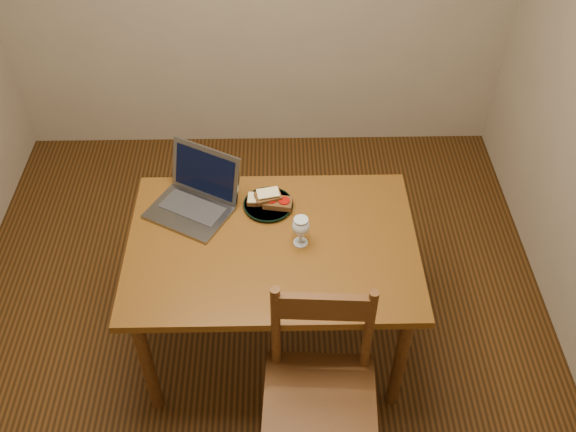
{
  "coord_description": "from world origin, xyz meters",
  "views": [
    {
      "loc": [
        0.14,
        -2.05,
        2.85
      ],
      "look_at": [
        0.17,
        0.0,
        0.8
      ],
      "focal_mm": 40.0,
      "sensor_mm": 36.0,
      "label": 1
    }
  ],
  "objects_px": {
    "table": "(273,255)",
    "chair": "(320,388)",
    "plate": "(268,205)",
    "milk_glass": "(301,231)",
    "laptop": "(197,194)"
  },
  "relations": [
    {
      "from": "chair",
      "to": "laptop",
      "type": "bearing_deg",
      "value": 125.46
    },
    {
      "from": "table",
      "to": "plate",
      "type": "bearing_deg",
      "value": 94.59
    },
    {
      "from": "table",
      "to": "milk_glass",
      "type": "relative_size",
      "value": 8.57
    },
    {
      "from": "milk_glass",
      "to": "laptop",
      "type": "xyz_separation_m",
      "value": [
        -0.48,
        0.26,
        -0.01
      ]
    },
    {
      "from": "plate",
      "to": "laptop",
      "type": "distance_m",
      "value": 0.34
    },
    {
      "from": "table",
      "to": "laptop",
      "type": "xyz_separation_m",
      "value": [
        -0.35,
        0.25,
        0.15
      ]
    },
    {
      "from": "table",
      "to": "chair",
      "type": "height_order",
      "value": "chair"
    },
    {
      "from": "table",
      "to": "laptop",
      "type": "relative_size",
      "value": 2.73
    },
    {
      "from": "table",
      "to": "laptop",
      "type": "bearing_deg",
      "value": 144.26
    },
    {
      "from": "milk_glass",
      "to": "chair",
      "type": "bearing_deg",
      "value": -84.02
    },
    {
      "from": "table",
      "to": "chair",
      "type": "distance_m",
      "value": 0.65
    },
    {
      "from": "milk_glass",
      "to": "plate",
      "type": "bearing_deg",
      "value": 121.57
    },
    {
      "from": "chair",
      "to": "plate",
      "type": "bearing_deg",
      "value": 107.2
    },
    {
      "from": "plate",
      "to": "milk_glass",
      "type": "relative_size",
      "value": 1.56
    },
    {
      "from": "plate",
      "to": "laptop",
      "type": "relative_size",
      "value": 0.5
    }
  ]
}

